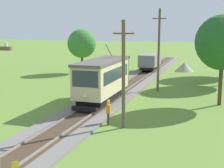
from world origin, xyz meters
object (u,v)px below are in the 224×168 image
(red_tram, at_px, (103,78))
(tree_left_near, at_px, (223,42))
(utility_pole_near_tram, at_px, (124,74))
(gravel_pile, at_px, (184,67))
(second_worker, at_px, (76,88))
(tree_right_far, at_px, (82,44))
(utility_pole_mid, at_px, (159,50))
(tree_right_near, at_px, (222,45))
(track_worker, at_px, (108,111))
(freight_car, at_px, (150,61))

(red_tram, bearing_deg, tree_left_near, 13.90)
(utility_pole_near_tram, relative_size, gravel_pile, 2.50)
(second_worker, xyz_separation_m, tree_right_far, (-6.17, 15.71, 3.22))
(red_tram, xyz_separation_m, utility_pole_mid, (3.66, 6.71, 2.13))
(tree_left_near, xyz_separation_m, tree_right_near, (0.08, 9.61, -0.76))
(tree_right_far, bearing_deg, track_worker, -62.73)
(red_tram, distance_m, tree_right_far, 19.06)
(utility_pole_mid, xyz_separation_m, tree_left_near, (6.09, -4.30, 1.03))
(track_worker, bearing_deg, utility_pole_mid, -105.95)
(utility_pole_near_tram, xyz_separation_m, tree_right_near, (6.17, 18.30, 0.95))
(utility_pole_near_tram, height_order, tree_left_near, tree_left_near)
(utility_pole_mid, height_order, tree_right_far, utility_pole_mid)
(second_worker, bearing_deg, tree_left_near, -11.27)
(gravel_pile, xyz_separation_m, track_worker, (-2.29, -28.71, 0.33))
(gravel_pile, bearing_deg, tree_right_far, -156.06)
(tree_left_near, bearing_deg, red_tram, -166.10)
(utility_pole_near_tram, bearing_deg, freight_car, 97.79)
(freight_car, distance_m, second_worker, 19.80)
(red_tram, xyz_separation_m, second_worker, (-2.95, 0.91, -1.21))
(utility_pole_mid, height_order, gravel_pile, utility_pole_mid)
(track_worker, height_order, second_worker, same)
(red_tram, relative_size, tree_right_far, 1.36)
(red_tram, height_order, tree_right_far, tree_right_far)
(red_tram, xyz_separation_m, freight_car, (-0.00, 20.49, -0.64))
(tree_left_near, xyz_separation_m, tree_right_far, (-18.87, 14.20, -1.15))
(utility_pole_mid, relative_size, track_worker, 4.73)
(gravel_pile, xyz_separation_m, tree_right_near, (5.04, -10.76, 3.94))
(red_tram, distance_m, utility_pole_near_tram, 7.40)
(track_worker, bearing_deg, red_tram, -77.83)
(utility_pole_near_tram, xyz_separation_m, tree_right_far, (-12.78, 22.89, 0.56))
(freight_car, bearing_deg, gravel_pile, 25.71)
(gravel_pile, distance_m, track_worker, 28.80)
(second_worker, height_order, tree_left_near, tree_left_near)
(red_tram, bearing_deg, utility_pole_near_tram, -59.75)
(tree_right_far, bearing_deg, freight_car, 22.99)
(tree_right_near, bearing_deg, second_worker, -138.99)
(gravel_pile, relative_size, track_worker, 1.59)
(gravel_pile, bearing_deg, second_worker, -109.48)
(red_tram, height_order, freight_car, red_tram)
(tree_right_far, bearing_deg, tree_left_near, -36.97)
(gravel_pile, bearing_deg, utility_pole_near_tram, -92.22)
(utility_pole_mid, xyz_separation_m, tree_right_far, (-12.78, 9.91, -0.12))
(tree_right_near, bearing_deg, gravel_pile, 115.11)
(freight_car, xyz_separation_m, utility_pole_mid, (3.66, -13.78, 2.76))
(second_worker, distance_m, tree_right_far, 17.18)
(track_worker, height_order, tree_left_near, tree_left_near)
(utility_pole_mid, relative_size, tree_right_far, 1.35)
(track_worker, relative_size, second_worker, 1.00)
(red_tram, relative_size, tree_left_near, 1.11)
(utility_pole_near_tram, xyz_separation_m, utility_pole_mid, (0.00, 12.98, 0.68))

